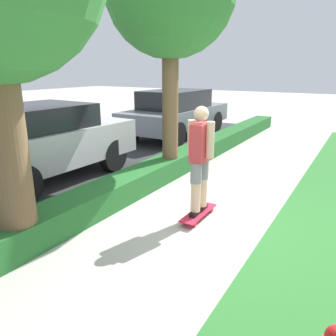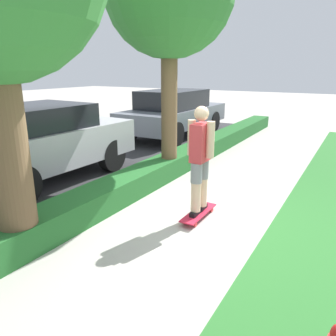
{
  "view_description": "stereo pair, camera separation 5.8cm",
  "coord_description": "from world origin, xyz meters",
  "px_view_note": "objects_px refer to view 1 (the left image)",
  "views": [
    {
      "loc": [
        -4.27,
        -2.01,
        2.29
      ],
      "look_at": [
        0.03,
        0.6,
        0.76
      ],
      "focal_mm": 35.0,
      "sensor_mm": 36.0,
      "label": 1
    },
    {
      "loc": [
        -4.3,
        -1.96,
        2.29
      ],
      "look_at": [
        0.03,
        0.6,
        0.76
      ],
      "focal_mm": 35.0,
      "sensor_mm": 36.0,
      "label": 2
    }
  ],
  "objects_px": {
    "parked_car_middle": "(42,140)",
    "parked_car_rear": "(176,112)",
    "skateboard": "(198,213)",
    "skater_person": "(200,158)"
  },
  "relations": [
    {
      "from": "parked_car_middle",
      "to": "parked_car_rear",
      "type": "bearing_deg",
      "value": 1.28
    },
    {
      "from": "skateboard",
      "to": "parked_car_middle",
      "type": "height_order",
      "value": "parked_car_middle"
    },
    {
      "from": "skateboard",
      "to": "parked_car_middle",
      "type": "distance_m",
      "value": 3.76
    },
    {
      "from": "skateboard",
      "to": "skater_person",
      "type": "relative_size",
      "value": 0.53
    },
    {
      "from": "skateboard",
      "to": "skater_person",
      "type": "distance_m",
      "value": 0.91
    },
    {
      "from": "skater_person",
      "to": "parked_car_middle",
      "type": "xyz_separation_m",
      "value": [
        0.04,
        3.68,
        -0.15
      ]
    },
    {
      "from": "parked_car_middle",
      "to": "parked_car_rear",
      "type": "distance_m",
      "value": 5.59
    },
    {
      "from": "skateboard",
      "to": "parked_car_rear",
      "type": "bearing_deg",
      "value": 32.91
    },
    {
      "from": "skateboard",
      "to": "parked_car_rear",
      "type": "height_order",
      "value": "parked_car_rear"
    },
    {
      "from": "skater_person",
      "to": "parked_car_rear",
      "type": "bearing_deg",
      "value": 32.91
    }
  ]
}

